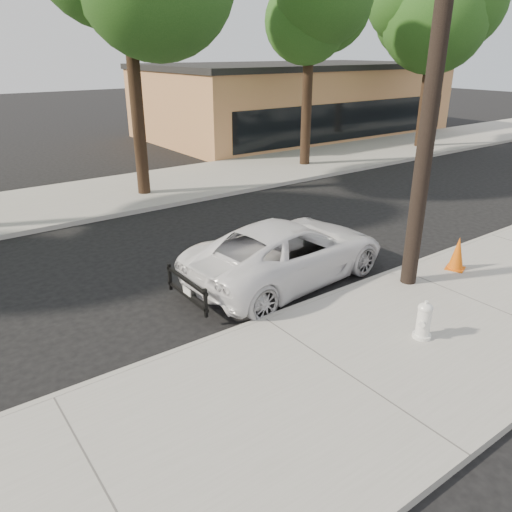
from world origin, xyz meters
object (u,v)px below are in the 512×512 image
at_px(fire_hydrant, 424,321).
at_px(police_cruiser, 288,251).
at_px(traffic_cone, 457,254).
at_px(utility_pole, 436,65).

bearing_deg(fire_hydrant, police_cruiser, 67.93).
relative_size(police_cruiser, traffic_cone, 6.32).
bearing_deg(utility_pole, fire_hydrant, -136.21).
height_order(utility_pole, traffic_cone, utility_pole).
height_order(utility_pole, fire_hydrant, utility_pole).
xyz_separation_m(fire_hydrant, traffic_cone, (3.21, 1.44, 0.05)).
distance_m(utility_pole, traffic_cone, 4.43).
relative_size(utility_pole, traffic_cone, 11.29).
height_order(police_cruiser, traffic_cone, police_cruiser).
bearing_deg(utility_pole, police_cruiser, 134.13).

